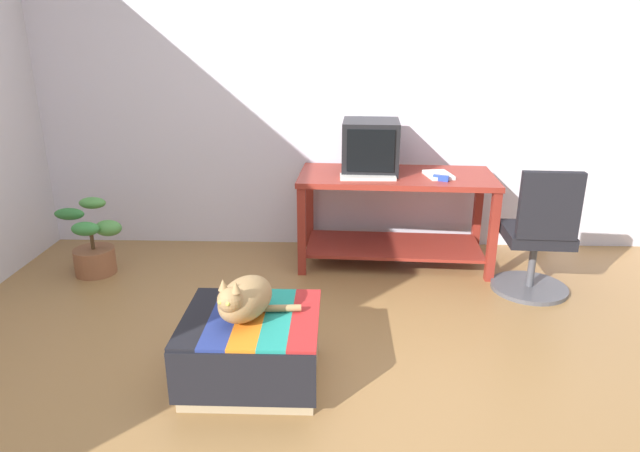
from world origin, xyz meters
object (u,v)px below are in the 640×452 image
object	(u,v)px
keyboard	(368,177)
potted_plant	(94,247)
tv_monitor	(370,147)
ottoman_with_blanket	(252,348)
office_chair	(538,241)
desk	(395,203)
stapler	(441,178)
cat	(244,299)
book	(438,175)

from	to	relation	value
keyboard	potted_plant	bearing A→B (deg)	-176.27
tv_monitor	ottoman_with_blanket	bearing A→B (deg)	-109.00
ottoman_with_blanket	office_chair	size ratio (longest dim) A/B	0.77
desk	keyboard	bearing A→B (deg)	-144.92
desk	office_chair	xyz separation A→B (m)	(0.91, -0.53, -0.10)
tv_monitor	ottoman_with_blanket	size ratio (longest dim) A/B	0.67
potted_plant	stapler	size ratio (longest dim) A/B	5.07
tv_monitor	office_chair	distance (m)	1.36
keyboard	stapler	distance (m)	0.52
keyboard	potted_plant	distance (m)	2.08
tv_monitor	keyboard	world-z (taller)	tv_monitor
ottoman_with_blanket	potted_plant	distance (m)	1.88
tv_monitor	keyboard	xyz separation A→B (m)	(-0.03, -0.21, -0.18)
office_chair	tv_monitor	bearing A→B (deg)	-25.90
potted_plant	office_chair	distance (m)	3.15
tv_monitor	cat	size ratio (longest dim) A/B	1.03
potted_plant	tv_monitor	bearing A→B (deg)	10.42
desk	cat	bearing A→B (deg)	-115.90
desk	potted_plant	distance (m)	2.26
cat	office_chair	xyz separation A→B (m)	(1.79, 1.09, -0.08)
cat	potted_plant	xyz separation A→B (m)	(-1.34, 1.32, -0.26)
tv_monitor	office_chair	size ratio (longest dim) A/B	0.51
office_chair	ottoman_with_blanket	bearing A→B (deg)	33.89
book	office_chair	distance (m)	0.83
tv_monitor	keyboard	size ratio (longest dim) A/B	1.14
book	keyboard	bearing A→B (deg)	178.29
stapler	book	bearing A→B (deg)	22.11
book	office_chair	size ratio (longest dim) A/B	0.28
ottoman_with_blanket	tv_monitor	bearing A→B (deg)	68.15
ottoman_with_blanket	stapler	world-z (taller)	stapler
keyboard	cat	world-z (taller)	keyboard
tv_monitor	ottoman_with_blanket	xyz separation A→B (m)	(-0.67, -1.67, -0.71)
stapler	cat	bearing A→B (deg)	163.79
potted_plant	keyboard	bearing A→B (deg)	4.56
office_chair	potted_plant	bearing A→B (deg)	-1.34
book	ottoman_with_blanket	world-z (taller)	book
desk	cat	world-z (taller)	desk
desk	book	size ratio (longest dim) A/B	6.01
tv_monitor	cat	distance (m)	1.88
book	potted_plant	size ratio (longest dim) A/B	0.44
cat	keyboard	bearing A→B (deg)	86.56
ottoman_with_blanket	potted_plant	bearing A→B (deg)	136.46
book	potted_plant	world-z (taller)	book
desk	cat	distance (m)	1.84
stapler	tv_monitor	bearing A→B (deg)	85.54
stapler	office_chair	bearing A→B (deg)	-96.19
desk	tv_monitor	bearing A→B (deg)	161.66
desk	keyboard	size ratio (longest dim) A/B	3.68
keyboard	ottoman_with_blanket	world-z (taller)	keyboard
tv_monitor	cat	bearing A→B (deg)	-109.42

